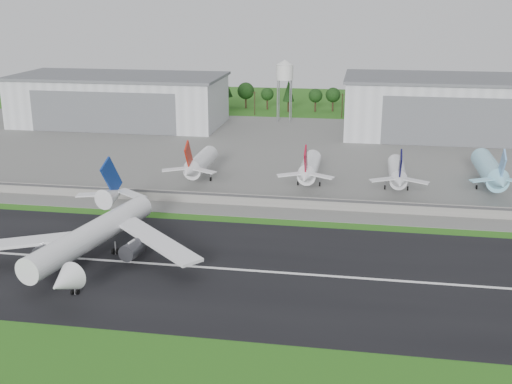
% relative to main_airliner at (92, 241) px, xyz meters
% --- Properties ---
extents(ground, '(600.00, 600.00, 0.00)m').
position_rel_main_airliner_xyz_m(ground, '(26.93, -9.57, -4.89)').
color(ground, '#235E16').
rests_on(ground, ground).
extents(runway, '(320.00, 60.00, 0.10)m').
position_rel_main_airliner_xyz_m(runway, '(26.93, 0.43, -4.84)').
color(runway, black).
rests_on(runway, ground).
extents(runway_centerline, '(220.00, 1.00, 0.02)m').
position_rel_main_airliner_xyz_m(runway_centerline, '(26.93, 0.43, -4.78)').
color(runway_centerline, white).
rests_on(runway_centerline, runway).
extents(apron, '(320.00, 150.00, 0.10)m').
position_rel_main_airliner_xyz_m(apron, '(26.93, 110.43, -4.84)').
color(apron, slate).
rests_on(apron, ground).
extents(blast_fence, '(240.00, 0.61, 3.50)m').
position_rel_main_airliner_xyz_m(blast_fence, '(26.93, 45.41, -3.09)').
color(blast_fence, gray).
rests_on(blast_fence, ground).
extents(hangar_west, '(97.00, 44.00, 23.20)m').
position_rel_main_airliner_xyz_m(hangar_west, '(-53.07, 155.35, 6.74)').
color(hangar_west, silver).
rests_on(hangar_west, ground).
extents(hangar_east, '(102.00, 47.00, 25.20)m').
position_rel_main_airliner_xyz_m(hangar_east, '(101.93, 155.35, 7.73)').
color(hangar_east, silver).
rests_on(hangar_east, ground).
extents(water_tower, '(8.40, 8.40, 29.40)m').
position_rel_main_airliner_xyz_m(water_tower, '(21.93, 175.43, 19.66)').
color(water_tower, '#99999E').
rests_on(water_tower, ground).
extents(utility_poles, '(230.00, 3.00, 12.00)m').
position_rel_main_airliner_xyz_m(utility_poles, '(26.93, 190.43, -4.89)').
color(utility_poles, black).
rests_on(utility_poles, ground).
extents(treeline, '(320.00, 16.00, 22.00)m').
position_rel_main_airliner_xyz_m(treeline, '(26.93, 205.43, -4.89)').
color(treeline, black).
rests_on(treeline, ground).
extents(main_airliner, '(56.17, 58.96, 18.17)m').
position_rel_main_airliner_xyz_m(main_airliner, '(0.00, 0.00, 0.00)').
color(main_airliner, white).
rests_on(main_airliner, runway).
extents(parked_jet_red_a, '(7.36, 31.29, 16.63)m').
position_rel_main_airliner_xyz_m(parked_jet_red_a, '(7.73, 66.98, 1.23)').
color(parked_jet_red_a, white).
rests_on(parked_jet_red_a, ground).
extents(parked_jet_red_b, '(7.36, 31.29, 16.64)m').
position_rel_main_airliner_xyz_m(parked_jet_red_b, '(43.46, 66.98, 1.24)').
color(parked_jet_red_b, white).
rests_on(parked_jet_red_b, ground).
extents(parked_jet_navy, '(7.36, 31.29, 16.42)m').
position_rel_main_airliner_xyz_m(parked_jet_navy, '(70.84, 66.95, 1.04)').
color(parked_jet_navy, silver).
rests_on(parked_jet_navy, ground).
extents(parked_jet_skyblue, '(7.36, 37.29, 17.11)m').
position_rel_main_airliner_xyz_m(parked_jet_skyblue, '(99.25, 72.04, 1.64)').
color(parked_jet_skyblue, '#90DCF9').
rests_on(parked_jet_skyblue, ground).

